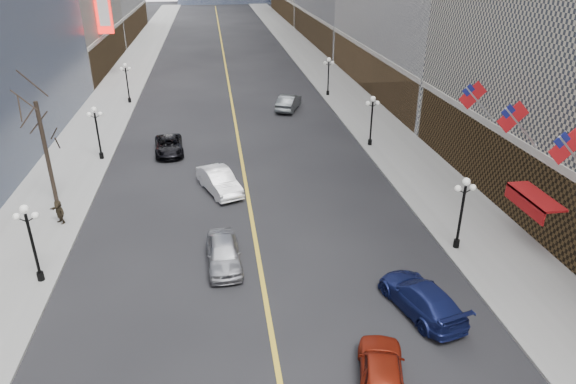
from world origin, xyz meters
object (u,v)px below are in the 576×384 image
object	(u,v)px
streetlamp_east_1	(462,206)
car_nb_near	(223,253)
streetlamp_east_2	(372,116)
car_nb_mid	(219,181)
streetlamp_east_3	(328,72)
streetlamp_west_3	(127,79)
car_sb_near	(421,297)
streetlamp_west_1	(31,236)
streetlamp_west_2	(97,128)
car_sb_far	(289,102)
car_nb_far	(169,146)
car_sb_mid	(382,372)

from	to	relation	value
streetlamp_east_1	car_nb_near	bearing A→B (deg)	178.85
streetlamp_east_2	car_nb_mid	world-z (taller)	streetlamp_east_2
streetlamp_east_3	car_nb_near	world-z (taller)	streetlamp_east_3
streetlamp_east_1	streetlamp_east_3	distance (m)	36.00
streetlamp_west_3	car_sb_near	xyz separation A→B (m)	(19.31, -41.22, -2.12)
streetlamp_west_1	streetlamp_west_2	size ratio (longest dim) A/B	1.00
streetlamp_west_2	streetlamp_west_1	bearing A→B (deg)	-90.00
streetlamp_west_3	car_nb_near	xyz separation A→B (m)	(9.80, -35.72, -2.10)
streetlamp_west_1	car_sb_far	distance (m)	35.69
streetlamp_west_1	car_nb_mid	bearing A→B (deg)	46.14
streetlamp_west_1	car_sb_far	world-z (taller)	streetlamp_west_1
streetlamp_east_1	streetlamp_west_2	world-z (taller)	same
streetlamp_west_3	car_nb_far	bearing A→B (deg)	-71.90
streetlamp_east_2	car_sb_near	xyz separation A→B (m)	(-4.29, -23.22, -2.12)
car_nb_mid	streetlamp_east_1	bearing A→B (deg)	-56.80
car_sb_mid	streetlamp_east_2	bearing A→B (deg)	-90.52
car_nb_near	car_nb_far	xyz separation A→B (m)	(-4.19, 18.56, -0.09)
streetlamp_west_2	car_sb_mid	bearing A→B (deg)	-60.19
car_sb_mid	car_sb_far	distance (m)	40.51
streetlamp_east_1	streetlamp_west_2	size ratio (longest dim) A/B	1.00
streetlamp_east_2	car_nb_near	size ratio (longest dim) A/B	0.96
streetlamp_west_1	car_sb_mid	distance (m)	18.71
car_nb_mid	car_sb_mid	world-z (taller)	car_nb_mid
car_sb_near	car_sb_far	bearing A→B (deg)	-102.16
streetlamp_east_3	streetlamp_west_3	bearing A→B (deg)	180.00
streetlamp_west_1	streetlamp_west_3	size ratio (longest dim) A/B	1.00
streetlamp_east_1	car_nb_mid	bearing A→B (deg)	143.53
car_nb_far	streetlamp_east_1	bearing A→B (deg)	-51.54
streetlamp_west_1	streetlamp_west_3	xyz separation A→B (m)	(0.00, 36.00, 0.00)
streetlamp_west_1	car_nb_near	world-z (taller)	streetlamp_west_1
streetlamp_east_1	car_sb_far	distance (m)	31.34
car_nb_far	car_sb_mid	xyz separation A→B (m)	(10.25, -28.53, 0.08)
streetlamp_west_2	car_nb_mid	distance (m)	12.69
streetlamp_west_3	car_nb_mid	size ratio (longest dim) A/B	0.88
streetlamp_east_3	car_sb_far	world-z (taller)	streetlamp_east_3
car_nb_near	car_sb_near	world-z (taller)	car_nb_near
car_nb_mid	car_sb_far	size ratio (longest dim) A/B	0.99
streetlamp_east_3	streetlamp_west_1	size ratio (longest dim) A/B	1.00
car_nb_far	car_sb_near	size ratio (longest dim) A/B	0.95
streetlamp_west_3	car_sb_mid	size ratio (longest dim) A/B	0.97
streetlamp_east_3	car_sb_near	distance (m)	41.49
car_nb_far	car_sb_near	bearing A→B (deg)	-65.56
car_sb_near	car_sb_far	xyz separation A→B (m)	(-1.33, 35.98, 0.08)
car_nb_far	car_sb_mid	world-z (taller)	car_sb_mid
car_nb_mid	car_nb_far	size ratio (longest dim) A/B	1.01
car_sb_far	car_nb_mid	bearing A→B (deg)	90.14
streetlamp_west_2	car_nb_near	size ratio (longest dim) A/B	0.96
car_nb_far	car_sb_far	bearing A→B (deg)	38.74
streetlamp_east_2	streetlamp_west_1	bearing A→B (deg)	-142.67
streetlamp_west_3	streetlamp_east_3	bearing A→B (deg)	0.00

